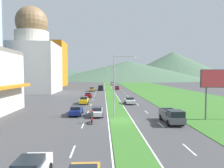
{
  "coord_description": "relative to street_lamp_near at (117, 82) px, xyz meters",
  "views": [
    {
      "loc": [
        -2.48,
        -28.41,
        6.64
      ],
      "look_at": [
        0.81,
        45.5,
        3.01
      ],
      "focal_mm": 32.46,
      "sensor_mm": 36.0,
      "label": 1
    }
  ],
  "objects": [
    {
      "name": "edge_line_median_right",
      "position": [
        2.13,
        57.71,
        -5.5
      ],
      "size": [
        0.16,
        240.0,
        0.01
      ],
      "primitive_type": "cube",
      "color": "silver",
      "rests_on": "ground_plane"
    },
    {
      "name": "motorcycle_rider",
      "position": [
        -3.6,
        -3.56,
        -4.76
      ],
      "size": [
        0.36,
        2.0,
        1.8
      ],
      "rotation": [
        0.0,
        0.0,
        1.57
      ],
      "color": "black",
      "rests_on": "ground_plane"
    },
    {
      "name": "domed_building",
      "position": [
        -27.72,
        44.35,
        7.24
      ],
      "size": [
        17.79,
        17.79,
        30.93
      ],
      "color": "silver",
      "rests_on": "ground_plane"
    },
    {
      "name": "car_2",
      "position": [
        -3.07,
        1.18,
        -4.78
      ],
      "size": [
        1.87,
        4.65,
        1.42
      ],
      "rotation": [
        0.0,
        0.0,
        1.57
      ],
      "color": "silver",
      "rests_on": "ground_plane"
    },
    {
      "name": "lane_dash_left_7",
      "position": [
        -4.72,
        39.29,
        -5.5
      ],
      "size": [
        0.16,
        2.8,
        0.01
      ],
      "primitive_type": "cube",
      "color": "silver",
      "rests_on": "ground_plane"
    },
    {
      "name": "lane_dash_right_12",
      "position": [
        5.48,
        83.27,
        -5.5
      ],
      "size": [
        0.16,
        2.8,
        0.01
      ],
      "primitive_type": "cube",
      "color": "silver",
      "rests_on": "ground_plane"
    },
    {
      "name": "lane_dash_right_9",
      "position": [
        5.48,
        56.88,
        -5.5
      ],
      "size": [
        0.16,
        2.8,
        0.01
      ],
      "primitive_type": "cube",
      "color": "silver",
      "rests_on": "ground_plane"
    },
    {
      "name": "billboard_roadside",
      "position": [
        14.55,
        -2.46,
        0.11
      ],
      "size": [
        5.5,
        0.28,
        7.31
      ],
      "color": "#4C4C51",
      "rests_on": "ground_plane"
    },
    {
      "name": "lane_dash_left_8",
      "position": [
        -4.72,
        48.08,
        -5.5
      ],
      "size": [
        0.16,
        2.8,
        0.01
      ],
      "primitive_type": "cube",
      "color": "silver",
      "rests_on": "ground_plane"
    },
    {
      "name": "lane_dash_right_5",
      "position": [
        5.48,
        21.69,
        -5.5
      ],
      "size": [
        0.16,
        2.8,
        0.01
      ],
      "primitive_type": "cube",
      "color": "silver",
      "rests_on": "ground_plane"
    },
    {
      "name": "lane_dash_right_11",
      "position": [
        5.48,
        74.48,
        -5.5
      ],
      "size": [
        0.16,
        2.8,
        0.01
      ],
      "primitive_type": "cube",
      "color": "silver",
      "rests_on": "ground_plane"
    },
    {
      "name": "lane_dash_right_6",
      "position": [
        5.48,
        30.49,
        -5.5
      ],
      "size": [
        0.16,
        2.8,
        0.01
      ],
      "primitive_type": "cube",
      "color": "silver",
      "rests_on": "ground_plane"
    },
    {
      "name": "street_lamp_near",
      "position": [
        0.0,
        0.0,
        0.0
      ],
      "size": [
        3.49,
        0.48,
        9.49
      ],
      "color": "#99999E",
      "rests_on": "ground_plane"
    },
    {
      "name": "hill_far_right",
      "position": [
        110.95,
        293.49,
        15.79
      ],
      "size": [
        174.53,
        174.53,
        42.6
      ],
      "primitive_type": "cone",
      "color": "#47664C",
      "rests_on": "ground_plane"
    },
    {
      "name": "lane_dash_right_13",
      "position": [
        5.48,
        92.07,
        -5.5
      ],
      "size": [
        0.16,
        2.8,
        0.01
      ],
      "primitive_type": "cube",
      "color": "silver",
      "rests_on": "ground_plane"
    },
    {
      "name": "lane_dash_right_2",
      "position": [
        5.48,
        -4.7,
        -5.5
      ],
      "size": [
        0.16,
        2.8,
        0.01
      ],
      "primitive_type": "cube",
      "color": "silver",
      "rests_on": "ground_plane"
    },
    {
      "name": "car_7",
      "position": [
        -6.35,
        14.54,
        -4.7
      ],
      "size": [
        1.85,
        4.77,
        1.6
      ],
      "rotation": [
        0.0,
        0.0,
        1.57
      ],
      "color": "yellow",
      "rests_on": "ground_plane"
    },
    {
      "name": "lane_dash_right_1",
      "position": [
        5.48,
        -13.49,
        -5.5
      ],
      "size": [
        0.16,
        2.8,
        0.01
      ],
      "primitive_type": "cube",
      "color": "silver",
      "rests_on": "ground_plane"
    },
    {
      "name": "lane_dash_right_3",
      "position": [
        5.48,
        4.1,
        -5.5
      ],
      "size": [
        0.16,
        2.8,
        0.01
      ],
      "primitive_type": "cube",
      "color": "silver",
      "rests_on": "ground_plane"
    },
    {
      "name": "lane_dash_right_7",
      "position": [
        5.48,
        39.29,
        -5.5
      ],
      "size": [
        0.16,
        2.8,
        0.01
      ],
      "primitive_type": "cube",
      "color": "silver",
      "rests_on": "ground_plane"
    },
    {
      "name": "lane_dash_left_4",
      "position": [
        -4.72,
        12.9,
        -5.5
      ],
      "size": [
        0.16,
        2.8,
        0.01
      ],
      "primitive_type": "cube",
      "color": "silver",
      "rests_on": "ground_plane"
    },
    {
      "name": "lane_dash_left_5",
      "position": [
        -4.72,
        21.69,
        -5.5
      ],
      "size": [
        0.16,
        2.8,
        0.01
      ],
      "primitive_type": "cube",
      "color": "silver",
      "rests_on": "ground_plane"
    },
    {
      "name": "street_lamp_far",
      "position": [
        -0.1,
        44.25,
        -0.22
      ],
      "size": [
        3.16,
        0.49,
        9.13
      ],
      "color": "#99999E",
      "rests_on": "ground_plane"
    },
    {
      "name": "grass_verge_right",
      "position": [
        20.98,
        57.71,
        -5.48
      ],
      "size": [
        24.0,
        240.0,
        0.06
      ],
      "primitive_type": "cube",
      "color": "#387028",
      "rests_on": "ground_plane"
    },
    {
      "name": "lane_dash_left_6",
      "position": [
        -4.72,
        30.49,
        -5.5
      ],
      "size": [
        0.16,
        2.8,
        0.01
      ],
      "primitive_type": "cube",
      "color": "silver",
      "rests_on": "ground_plane"
    },
    {
      "name": "ground_plane",
      "position": [
        0.38,
        -2.29,
        -5.51
      ],
      "size": [
        600.0,
        600.0,
        0.0
      ],
      "primitive_type": "plane",
      "color": "#424244"
    },
    {
      "name": "street_lamp_mid",
      "position": [
        0.46,
        22.09,
        -0.46
      ],
      "size": [
        2.65,
        0.28,
        8.78
      ],
      "color": "#99999E",
      "rests_on": "ground_plane"
    },
    {
      "name": "pickup_truck_1",
      "position": [
        -3.08,
        52.31,
        -4.52
      ],
      "size": [
        2.18,
        5.4,
        2.0
      ],
      "rotation": [
        0.0,
        0.0,
        1.57
      ],
      "color": "black",
      "rests_on": "ground_plane"
    },
    {
      "name": "lane_dash_left_9",
      "position": [
        -4.72,
        56.88,
        -5.5
      ],
      "size": [
        0.16,
        2.8,
        0.01
      ],
      "primitive_type": "cube",
      "color": "silver",
      "rests_on": "ground_plane"
    },
    {
      "name": "hill_far_center",
      "position": [
        29.07,
        218.29,
        5.84
      ],
      "size": [
        187.95,
        187.95,
        22.7
      ],
      "primitive_type": "cone",
      "color": "#47664C",
      "rests_on": "ground_plane"
    },
    {
      "name": "hill_far_left",
      "position": [
        -105.53,
        240.1,
        9.65
      ],
      "size": [
        208.29,
        208.29,
        30.31
      ],
      "primitive_type": "cone",
      "color": "#3D5647",
      "rests_on": "ground_plane"
    },
    {
      "name": "lane_dash_right_4",
      "position": [
        5.48,
        12.9,
        -5.5
      ],
      "size": [
        0.16,
        2.8,
        0.01
      ],
      "primitive_type": "cube",
      "color": "silver",
      "rests_on": "ground_plane"
    },
    {
      "name": "lane_dash_left_12",
      "position": [
        -4.72,
        83.27,
        -5.5
      ],
      "size": [
        0.16,
        2.8,
        0.01
      ],
      "primitive_type": "cube",
      "color": "silver",
      "rests_on": "ground_plane"
    },
    {
      "name": "lane_dash_left_11",
      "position": [
        -4.72,
        74.48,
        -5.5
      ],
      "size": [
        0.16,
        2.8,
        0.01
      ],
      "primitive_type": "cube",
      "color": "silver",
      "rests_on": "ground_plane"
    },
    {
      "name": "car_9",
      "position": [
        3.86,
        14.08,
        -4.76
      ],
      "size": [
        2.04,
        4.49,
        1.45
      ],
      "rotation": [
        0.0,
        0.0,
        -1.57
      ],
      "color": "silver",
      "rests_on": "ground_plane"
    },
    {
      "name": "pickup_truck_0",
      "position": [
        7.17,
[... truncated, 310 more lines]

